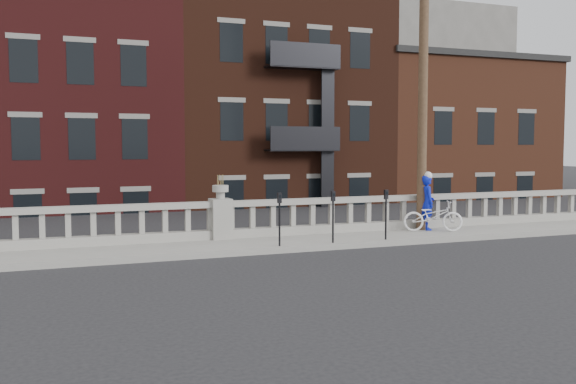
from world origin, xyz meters
The scene contains 11 objects.
ground centered at (0.00, 0.00, 0.00)m, with size 120.00×120.00×0.00m, color black.
sidewalk centered at (0.00, 3.00, 0.07)m, with size 32.00×2.20×0.15m, color gray.
balustrade centered at (0.00, 3.95, 0.64)m, with size 28.00×0.34×1.03m.
planter_pedestal centered at (0.00, 3.95, 0.83)m, with size 0.55×0.55×1.76m.
lower_level centered at (0.56, 23.04, 2.63)m, with size 80.00×44.00×20.80m.
utility_pole centered at (6.20, 3.60, 5.24)m, with size 1.60×0.28×10.00m.
parking_meter_b centered at (1.05, 2.15, 1.00)m, with size 0.10×0.09×1.36m.
parking_meter_c centered at (2.55, 2.15, 1.00)m, with size 0.10×0.09×1.36m.
parking_meter_d centered at (4.13, 2.15, 1.00)m, with size 0.10×0.09×1.36m.
bicycle centered at (6.28, 3.08, 0.60)m, with size 0.60×1.73×0.91m, color white.
cyclist centered at (6.32, 3.45, 0.98)m, with size 0.61×0.40×1.66m, color #0C1AB8.
Camera 1 is at (-4.66, -12.96, 2.71)m, focal length 40.00 mm.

